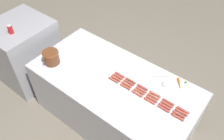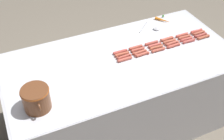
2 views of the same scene
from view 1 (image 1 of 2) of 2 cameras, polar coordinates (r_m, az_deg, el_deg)
name	(u,v)px [view 1 (image 1 of 2)]	position (r m, az deg, el deg)	size (l,w,h in m)	color
ground_plane	(113,117)	(3.52, 0.33, -11.40)	(20.00, 20.00, 0.00)	#756B5B
griddle_counter	(113,100)	(3.18, 0.37, -7.25)	(1.06, 2.11, 0.84)	#BCBCC1
back_cabinet	(25,52)	(3.94, -20.42, 4.07)	(0.87, 0.80, 1.04)	#A0A0A4
hot_dog_0	(178,117)	(2.59, 15.76, -11.01)	(0.03, 0.15, 0.03)	#AF4F38
hot_dog_1	(164,109)	(2.62, 12.54, -9.24)	(0.03, 0.15, 0.03)	#B14941
hot_dog_2	(150,101)	(2.65, 9.16, -7.46)	(0.03, 0.15, 0.03)	#B94C3D
hot_dog_3	(137,94)	(2.70, 6.17, -5.79)	(0.03, 0.15, 0.03)	#B54E3C
hot_dog_4	(125,87)	(2.75, 3.28, -4.09)	(0.04, 0.15, 0.03)	#B34C3B
hot_dog_5	(114,80)	(2.82, 0.38, -2.43)	(0.03, 0.15, 0.03)	#B95141
hot_dog_6	(179,114)	(2.62, 16.09, -10.41)	(0.03, 0.15, 0.03)	#AB453D
hot_dog_7	(165,106)	(2.64, 12.83, -8.67)	(0.03, 0.15, 0.03)	#B6493F
hot_dog_8	(152,99)	(2.67, 9.73, -6.98)	(0.03, 0.15, 0.03)	#B45140
hot_dog_9	(140,92)	(2.72, 6.75, -5.25)	(0.03, 0.15, 0.03)	#AB5338
hot_dog_10	(127,85)	(2.78, 3.63, -3.56)	(0.04, 0.15, 0.03)	#B2503C
hot_dog_11	(116,78)	(2.84, 0.99, -2.08)	(0.04, 0.15, 0.03)	#AE4739
hot_dog_12	(181,112)	(2.64, 16.64, -9.87)	(0.03, 0.15, 0.03)	#AD513B
hot_dog_13	(167,104)	(2.66, 13.33, -8.16)	(0.03, 0.15, 0.03)	#B04F3A
hot_dog_14	(153,97)	(2.70, 10.08, -6.44)	(0.03, 0.15, 0.03)	#B2533B
hot_dog_15	(141,90)	(2.74, 7.20, -4.83)	(0.03, 0.15, 0.03)	#B64C41
hot_dog_16	(129,83)	(2.80, 4.21, -3.08)	(0.03, 0.15, 0.03)	#AD4B3B
hot_dog_17	(118,76)	(2.86, 1.50, -1.59)	(0.03, 0.15, 0.03)	#B35139
hot_dog_18	(183,110)	(2.66, 16.94, -9.36)	(0.03, 0.15, 0.03)	#B84539
hot_dog_19	(168,102)	(2.69, 13.66, -7.61)	(0.03, 0.15, 0.03)	#B6493B
hot_dog_20	(155,94)	(2.72, 10.54, -5.86)	(0.03, 0.15, 0.03)	#B9513D
hot_dog_21	(143,87)	(2.77, 7.50, -4.20)	(0.03, 0.15, 0.03)	#AC463A
hot_dog_22	(131,81)	(2.82, 4.63, -2.61)	(0.03, 0.15, 0.03)	#AD4A38
hot_dog_23	(120,75)	(2.88, 1.94, -1.17)	(0.03, 0.15, 0.03)	#B7463D
bean_pot	(51,57)	(3.09, -14.67, 3.17)	(0.26, 0.21, 0.18)	brown
serving_spoon	(163,81)	(2.88, 12.29, -2.76)	(0.20, 0.23, 0.02)	#B7B7BC
carrot	(180,84)	(2.89, 16.30, -3.21)	(0.16, 0.12, 0.03)	orange
soda_can	(10,29)	(3.46, -23.61, 9.11)	(0.07, 0.07, 0.12)	red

